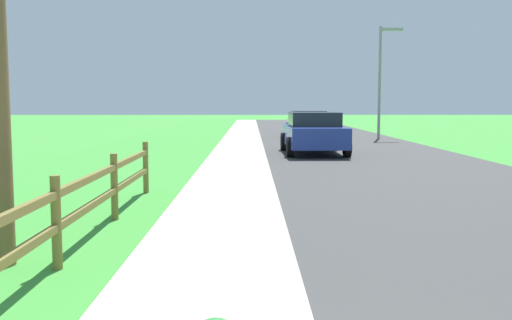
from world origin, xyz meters
name	(u,v)px	position (x,y,z in m)	size (l,w,h in m)	color
ground_plane	(262,142)	(0.00, 25.00, 0.00)	(120.00, 120.00, 0.00)	green
road_asphalt	(332,140)	(3.50, 27.00, 0.00)	(7.00, 66.00, 0.01)	#3A3A3A
curb_concrete	(201,140)	(-3.00, 27.00, 0.00)	(6.00, 66.00, 0.01)	#BBAB97
grass_verge	(171,140)	(-4.50, 27.00, 0.01)	(5.00, 66.00, 0.00)	green
rail_fence	(56,215)	(-2.67, 4.42, 0.62)	(0.11, 11.05, 1.05)	brown
parked_suv_blue	(314,133)	(1.73, 19.09, 0.75)	(2.22, 4.55, 1.49)	navy
parked_car_silver	(308,124)	(2.51, 28.89, 0.72)	(2.18, 4.91, 1.40)	#B7BABF
street_lamp	(382,71)	(6.06, 27.57, 3.39)	(1.17, 0.20, 5.62)	gray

